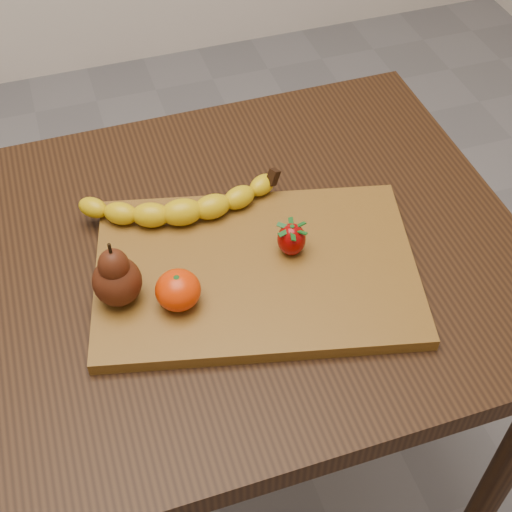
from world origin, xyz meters
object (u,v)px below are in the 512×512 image
object	(u,v)px
table	(193,303)
mandarin	(178,290)
pear	(115,272)
cutting_board	(256,270)

from	to	relation	value
table	mandarin	bearing A→B (deg)	-111.41
table	pear	xyz separation A→B (m)	(-0.11, -0.05, 0.17)
table	mandarin	size ratio (longest dim) A/B	16.32
table	cutting_board	xyz separation A→B (m)	(0.09, -0.05, 0.11)
mandarin	cutting_board	bearing A→B (deg)	14.45
table	mandarin	world-z (taller)	mandarin
pear	mandarin	world-z (taller)	pear
cutting_board	pear	world-z (taller)	pear
table	pear	world-z (taller)	pear
pear	mandarin	size ratio (longest dim) A/B	1.68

